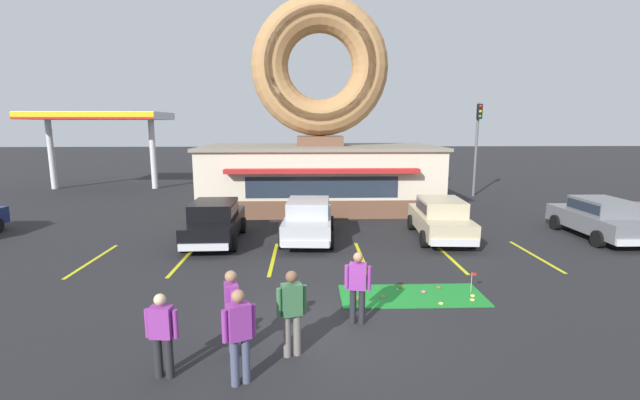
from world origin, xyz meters
name	(u,v)px	position (x,y,z in m)	size (l,w,h in m)	color
ground_plane	(319,327)	(0.00, 0.00, 0.00)	(160.00, 160.00, 0.00)	#232326
donut_shop_building	(320,138)	(0.46, 13.94, 3.74)	(12.30, 6.75, 10.96)	brown
putting_mat	(412,295)	(2.49, 1.66, 0.01)	(3.77, 1.55, 0.03)	#1E842D
mini_donut_near_left	(424,292)	(2.85, 1.82, 0.05)	(0.13, 0.13, 0.04)	#D8667F
mini_donut_near_right	(441,303)	(3.08, 1.05, 0.05)	(0.13, 0.13, 0.04)	#E5C666
mini_donut_mid_left	(473,296)	(4.07, 1.52, 0.05)	(0.13, 0.13, 0.04)	#E5C666
mini_donut_mid_centre	(439,287)	(3.35, 2.12, 0.05)	(0.13, 0.13, 0.04)	brown
mini_donut_mid_right	(383,297)	(1.70, 1.53, 0.05)	(0.13, 0.13, 0.04)	#A5724C
mini_donut_far_left	(472,300)	(3.95, 1.25, 0.05)	(0.13, 0.13, 0.04)	#E5C666
mini_donut_far_centre	(400,287)	(2.31, 2.18, 0.05)	(0.13, 0.13, 0.04)	brown
mini_donut_far_right	(357,298)	(1.01, 1.47, 0.05)	(0.13, 0.13, 0.04)	brown
golf_ball	(398,289)	(2.19, 2.01, 0.05)	(0.04, 0.04, 0.04)	white
putting_flag_pin	(473,278)	(4.16, 1.80, 0.44)	(0.13, 0.01, 0.55)	silver
car_grey	(599,217)	(11.32, 7.24, 0.87)	(2.00, 4.57, 1.60)	slate
car_silver	(308,218)	(-0.20, 7.40, 0.87)	(2.18, 4.65, 1.60)	#B2B5BA
car_black	(215,220)	(-3.79, 7.16, 0.87)	(2.07, 4.60, 1.60)	black
car_champagne	(440,217)	(5.01, 7.40, 0.87)	(2.20, 4.66, 1.60)	#BCAD89
pedestrian_blue_sweater_man	(292,309)	(-0.57, -1.19, 0.96)	(0.57, 0.34, 1.73)	slate
pedestrian_hooded_kid	(232,309)	(-1.72, -1.12, 0.96)	(0.34, 0.57, 1.73)	#474C66
pedestrian_leather_jacket_man	(239,332)	(-1.43, -2.09, 0.96)	(0.54, 0.38, 1.73)	#474C66
pedestrian_clipboard_woman	(358,285)	(0.87, 0.15, 0.93)	(0.59, 0.31, 1.67)	#232328
pedestrian_beanie_man	(162,332)	(-2.83, -1.85, 0.87)	(0.59, 0.28, 1.58)	#232328
trash_bin	(205,211)	(-5.00, 10.68, 0.50)	(0.57, 0.57, 0.97)	#232833
traffic_light_pole	(477,137)	(10.30, 17.40, 3.71)	(0.28, 0.47, 5.80)	#595B60
gas_station_canopy	(99,119)	(-14.52, 21.45, 4.86)	(9.00, 4.46, 5.30)	silver
parking_stripe_far_left	(93,260)	(-7.40, 5.00, 0.00)	(0.12, 3.60, 0.01)	yellow
parking_stripe_left	(184,259)	(-4.40, 5.00, 0.00)	(0.12, 3.60, 0.01)	yellow
parking_stripe_mid_left	(273,258)	(-1.40, 5.00, 0.00)	(0.12, 3.60, 0.01)	yellow
parking_stripe_centre	(362,257)	(1.60, 5.00, 0.00)	(0.12, 3.60, 0.01)	yellow
parking_stripe_mid_right	(449,257)	(4.60, 5.00, 0.00)	(0.12, 3.60, 0.01)	yellow
parking_stripe_right	(535,256)	(7.60, 5.00, 0.00)	(0.12, 3.60, 0.01)	yellow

